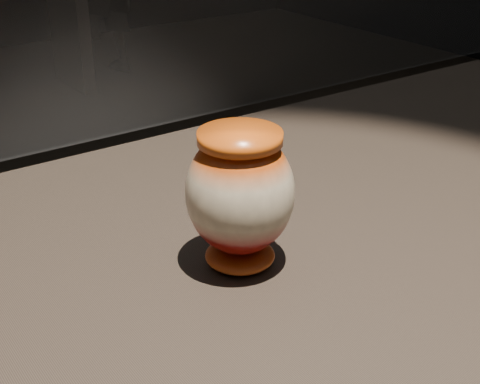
# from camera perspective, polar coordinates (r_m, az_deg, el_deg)

# --- Properties ---
(main_vase) EXTENTS (0.16, 0.16, 0.17)m
(main_vase) POSITION_cam_1_polar(r_m,az_deg,el_deg) (0.76, -0.00, -0.21)
(main_vase) COLOR maroon
(main_vase) RESTS_ON display_plinth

